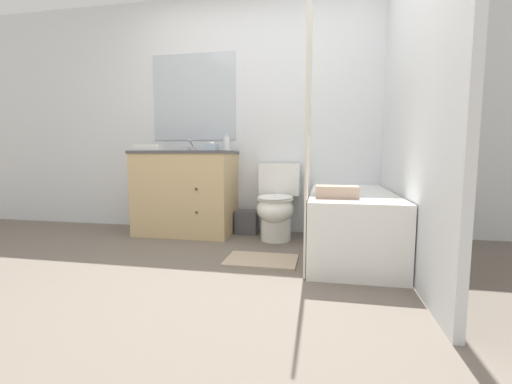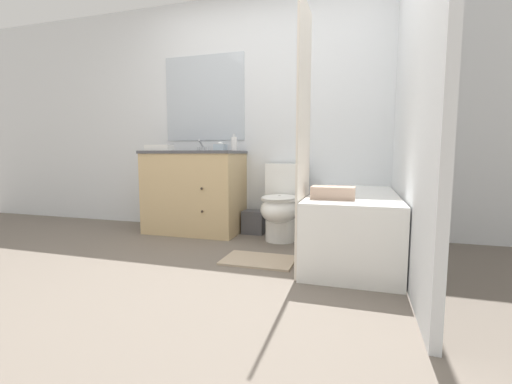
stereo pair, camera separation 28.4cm
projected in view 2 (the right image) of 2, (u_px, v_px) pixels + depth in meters
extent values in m
plane|color=#6B6056|center=(207.00, 281.00, 2.26)|extent=(14.00, 14.00, 0.00)
cube|color=silver|center=(269.00, 115.00, 3.64)|extent=(8.00, 0.05, 2.50)
cube|color=#B2BCC6|center=(204.00, 98.00, 3.81)|extent=(0.94, 0.01, 0.93)
cube|color=silver|center=(409.00, 97.00, 2.50)|extent=(0.05, 2.57, 2.50)
cube|color=tan|center=(195.00, 193.00, 3.66)|extent=(0.99, 0.55, 0.84)
cube|color=#4C4C51|center=(194.00, 152.00, 3.61)|extent=(1.01, 0.57, 0.03)
cylinder|color=white|center=(194.00, 156.00, 3.62)|extent=(0.35, 0.35, 0.10)
sphere|color=#382D23|center=(202.00, 188.00, 3.31)|extent=(0.02, 0.02, 0.02)
sphere|color=#382D23|center=(202.00, 212.00, 3.34)|extent=(0.02, 0.02, 0.02)
cylinder|color=silver|center=(203.00, 149.00, 3.82)|extent=(0.04, 0.04, 0.04)
cylinder|color=silver|center=(201.00, 143.00, 3.77)|extent=(0.02, 0.11, 0.09)
cylinder|color=silver|center=(198.00, 149.00, 3.83)|extent=(0.03, 0.03, 0.04)
cylinder|color=silver|center=(207.00, 149.00, 3.80)|extent=(0.03, 0.03, 0.04)
cylinder|color=white|center=(281.00, 229.00, 3.31)|extent=(0.29, 0.29, 0.23)
ellipsoid|color=white|center=(279.00, 209.00, 3.23)|extent=(0.35, 0.49, 0.26)
torus|color=white|center=(279.00, 199.00, 3.22)|extent=(0.35, 0.35, 0.04)
cube|color=white|center=(287.00, 179.00, 3.52)|extent=(0.42, 0.18, 0.33)
ellipsoid|color=white|center=(279.00, 197.00, 3.22)|extent=(0.33, 0.46, 0.02)
cube|color=white|center=(353.00, 225.00, 2.79)|extent=(0.66, 1.43, 0.52)
cube|color=#ACB1B2|center=(354.00, 194.00, 2.76)|extent=(0.54, 1.31, 0.01)
cube|color=silver|center=(304.00, 140.00, 2.40)|extent=(0.01, 0.52, 1.87)
cube|color=#4C4C51|center=(254.00, 222.00, 3.63)|extent=(0.23, 0.19, 0.24)
cube|color=silver|center=(221.00, 148.00, 3.67)|extent=(0.12, 0.12, 0.07)
ellipsoid|color=white|center=(220.00, 143.00, 3.66)|extent=(0.05, 0.04, 0.03)
cylinder|color=white|center=(234.00, 144.00, 3.55)|extent=(0.06, 0.06, 0.14)
cylinder|color=silver|center=(234.00, 136.00, 3.54)|extent=(0.03, 0.03, 0.03)
cube|color=white|center=(159.00, 148.00, 3.57)|extent=(0.28, 0.13, 0.06)
cube|color=tan|center=(333.00, 193.00, 2.41)|extent=(0.30, 0.19, 0.09)
cube|color=tan|center=(259.00, 260.00, 2.68)|extent=(0.56, 0.37, 0.02)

